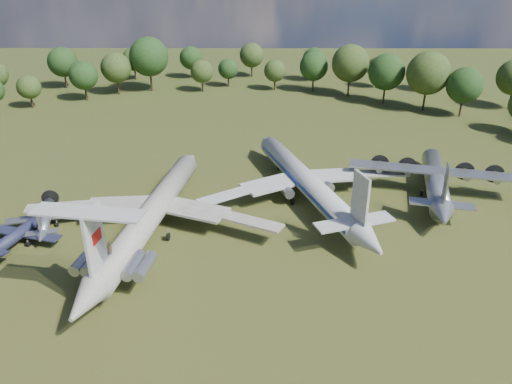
# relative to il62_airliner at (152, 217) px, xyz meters

# --- Properties ---
(ground) EXTENTS (300.00, 300.00, 0.00)m
(ground) POSITION_rel_il62_airliner_xyz_m (5.93, 3.70, -2.49)
(ground) COLOR #1D3612
(ground) RESTS_ON ground
(il62_airliner) EXTENTS (46.29, 56.11, 4.98)m
(il62_airliner) POSITION_rel_il62_airliner_xyz_m (0.00, 0.00, 0.00)
(il62_airliner) COLOR beige
(il62_airliner) RESTS_ON ground
(tu104_jet) EXTENTS (51.23, 59.04, 4.97)m
(tu104_jet) POSITION_rel_il62_airliner_xyz_m (23.66, 11.02, -0.00)
(tu104_jet) COLOR silver
(tu104_jet) RESTS_ON ground
(an12_transport) EXTENTS (36.09, 38.62, 4.30)m
(an12_transport) POSITION_rel_il62_airliner_xyz_m (45.71, 12.54, -0.34)
(an12_transport) COLOR #979A9F
(an12_transport) RESTS_ON ground
(small_prop_west) EXTENTS (16.31, 19.37, 2.44)m
(small_prop_west) POSITION_rel_il62_airliner_xyz_m (-18.41, -3.37, -1.27)
(small_prop_west) COLOR #151A31
(small_prop_west) RESTS_ON ground
(small_prop_northwest) EXTENTS (15.30, 18.24, 2.31)m
(small_prop_northwest) POSITION_rel_il62_airliner_xyz_m (-16.45, 1.46, -1.34)
(small_prop_northwest) COLOR #ADB1B6
(small_prop_northwest) RESTS_ON ground
(person_on_il62) EXTENTS (0.75, 0.60, 1.79)m
(person_on_il62) POSITION_rel_il62_airliner_xyz_m (-2.11, -13.79, 3.39)
(person_on_il62) COLOR #95784B
(person_on_il62) RESTS_ON il62_airliner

